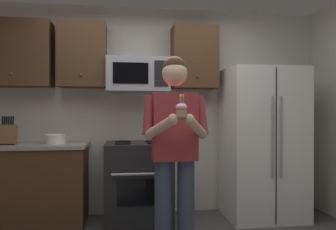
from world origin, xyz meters
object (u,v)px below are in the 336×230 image
object	(u,v)px
bowl_large_white	(55,139)
person	(175,144)
cupcake	(181,110)
knife_block	(8,134)
oven_range	(138,182)
refrigerator	(262,143)
microwave	(138,75)

from	to	relation	value
bowl_large_white	person	distance (m)	1.59
cupcake	bowl_large_white	bearing A→B (deg)	131.30
person	knife_block	bearing A→B (deg)	149.11
oven_range	bowl_large_white	world-z (taller)	bowl_large_white
oven_range	knife_block	size ratio (longest dim) A/B	2.91
bowl_large_white	person	world-z (taller)	person
refrigerator	knife_block	size ratio (longest dim) A/B	5.63
oven_range	refrigerator	size ratio (longest dim) A/B	0.52
microwave	bowl_large_white	distance (m)	1.20
knife_block	bowl_large_white	distance (m)	0.49
refrigerator	person	bearing A→B (deg)	-140.96
knife_block	cupcake	size ratio (longest dim) A/B	1.84
bowl_large_white	person	bearing A→B (deg)	-40.83
oven_range	person	xyz separation A→B (m)	(0.27, -1.04, 0.53)
microwave	bowl_large_white	size ratio (longest dim) A/B	3.24
person	cupcake	bearing A→B (deg)	-90.00
oven_range	microwave	world-z (taller)	microwave
refrigerator	knife_block	bearing A→B (deg)	179.81
oven_range	cupcake	world-z (taller)	cupcake
refrigerator	bowl_large_white	xyz separation A→B (m)	(-2.43, 0.04, 0.08)
knife_block	person	distance (m)	1.97
microwave	cupcake	bearing A→B (deg)	-79.88
oven_range	refrigerator	world-z (taller)	refrigerator
bowl_large_white	cupcake	xyz separation A→B (m)	(1.20, -1.37, 0.32)
refrigerator	cupcake	size ratio (longest dim) A/B	10.35
refrigerator	knife_block	distance (m)	2.93
microwave	bowl_large_white	bearing A→B (deg)	-172.53
microwave	person	bearing A→B (deg)	-77.10
refrigerator	bowl_large_white	bearing A→B (deg)	179.15
microwave	knife_block	world-z (taller)	microwave
microwave	person	xyz separation A→B (m)	(0.27, -1.16, -0.72)
person	cupcake	size ratio (longest dim) A/B	10.13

